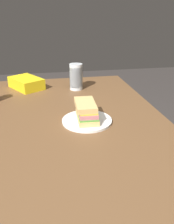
# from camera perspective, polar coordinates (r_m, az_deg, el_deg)

# --- Properties ---
(dining_table) EXTENTS (1.68, 0.98, 0.75)m
(dining_table) POSITION_cam_1_polar(r_m,az_deg,el_deg) (1.11, -4.41, -8.02)
(dining_table) COLOR brown
(dining_table) RESTS_ON ground_plane
(paper_plate) EXTENTS (0.23, 0.23, 0.01)m
(paper_plate) POSITION_cam_1_polar(r_m,az_deg,el_deg) (1.14, 0.00, -2.03)
(paper_plate) COLOR white
(paper_plate) RESTS_ON dining_table
(sandwich) EXTENTS (0.19, 0.10, 0.08)m
(sandwich) POSITION_cam_1_polar(r_m,az_deg,el_deg) (1.12, -0.12, 0.20)
(sandwich) COLOR #DBB26B
(sandwich) RESTS_ON paper_plate
(chip_bag) EXTENTS (0.27, 0.25, 0.07)m
(chip_bag) POSITION_cam_1_polar(r_m,az_deg,el_deg) (1.66, -14.18, 6.65)
(chip_bag) COLOR yellow
(chip_bag) RESTS_ON dining_table
(plastic_cup_stack) EXTENTS (0.08, 0.08, 0.17)m
(plastic_cup_stack) POSITION_cam_1_polar(r_m,az_deg,el_deg) (1.58, -2.61, 8.33)
(plastic_cup_stack) COLOR silver
(plastic_cup_stack) RESTS_ON dining_table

